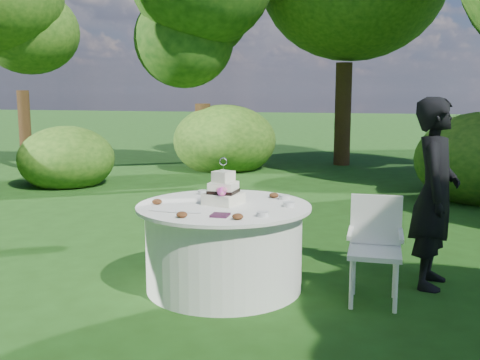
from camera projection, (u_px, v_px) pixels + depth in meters
The scene contains 9 objects.
ground at pixel (224, 287), 5.13m from camera, with size 80.00×80.00×0.00m, color #193A0F.
napkins at pixel (220, 215), 4.55m from camera, with size 0.14×0.14×0.02m, color #471E3A.
feather_plume at pixel (175, 211), 4.70m from camera, with size 0.48×0.07×0.01m, color silver.
guest at pixel (435, 193), 5.05m from camera, with size 0.63×0.41×1.72m, color black.
table at pixel (224, 246), 5.06m from camera, with size 1.56×1.56×0.77m.
cake at pixel (223, 192), 5.02m from camera, with size 0.36×0.36×0.42m.
chair at pixel (375, 241), 4.74m from camera, with size 0.45×0.43×0.90m.
votives at pixel (259, 201), 5.05m from camera, with size 1.02×0.92×0.04m.
petal_cups at pixel (214, 206), 4.82m from camera, with size 1.04×1.10×0.05m.
Camera 1 is at (1.37, -4.71, 1.78)m, focal length 42.00 mm.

